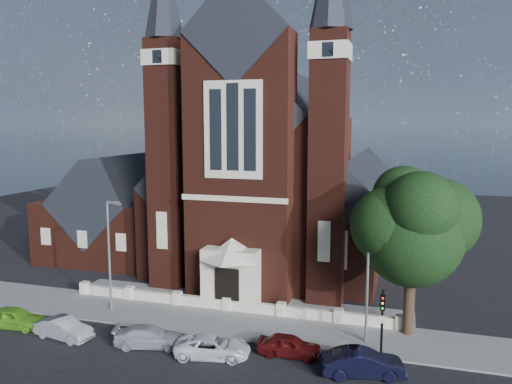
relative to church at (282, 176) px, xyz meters
The scene contains 16 objects.
ground 11.40m from the church, 90.00° to the right, with size 120.00×120.00×0.00m, color black.
pavement_strip 20.18m from the church, 90.00° to the right, with size 60.00×5.00×0.12m, color slate.
forecourt_paving 16.60m from the church, 90.00° to the right, with size 26.00×3.00×0.14m, color slate.
forecourt_wall 18.37m from the church, 90.00° to the right, with size 24.00×0.40×0.90m, color beige.
church is the anchor object (origin of this frame).
parish_hall 17.26m from the church, 162.84° to the right, with size 12.00×12.20×10.24m.
street_tree 21.38m from the church, 53.83° to the right, with size 6.40×6.60×10.70m.
street_lamp_left 20.84m from the church, 112.66° to the right, with size 1.16×0.22×8.09m.
street_lamp_right 21.76m from the church, 61.96° to the right, with size 1.16×0.22×8.09m.
traffic_signal 23.94m from the church, 61.80° to the right, with size 0.28×0.42×4.00m.
car_lime_van 27.52m from the church, 118.34° to the right, with size 1.64×4.08×1.39m, color #69B624.
car_silver_a 26.28m from the church, 109.27° to the right, with size 1.38×3.94×1.30m, color gray.
car_silver_b 24.56m from the church, 96.31° to the right, with size 1.74×4.28×1.24m, color #AEB0B6.
car_white_suv 24.64m from the church, 86.03° to the right, with size 2.03×4.41×1.23m, color white.
car_dark_red 23.97m from the church, 75.07° to the right, with size 1.50×3.73×1.27m, color #510E0D.
car_navy 26.36m from the church, 66.25° to the right, with size 1.54×4.43×1.46m, color black.
Camera 1 is at (11.96, -25.98, 13.51)m, focal length 35.00 mm.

